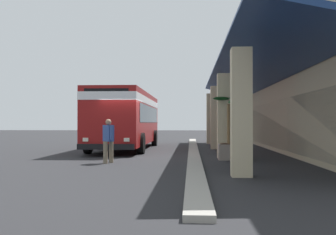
% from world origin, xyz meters
% --- Properties ---
extents(ground, '(120.00, 120.00, 0.00)m').
position_xyz_m(ground, '(0.00, 8.00, 0.00)').
color(ground, '#262628').
extents(curb_strip, '(28.06, 0.50, 0.12)m').
position_xyz_m(curb_strip, '(-1.88, 2.82, 0.06)').
color(curb_strip, '#9E998E').
rests_on(curb_strip, ground).
extents(transit_bus, '(11.22, 2.87, 3.34)m').
position_xyz_m(transit_bus, '(-4.67, -0.92, 1.85)').
color(transit_bus, maroon).
rests_on(transit_bus, ground).
extents(pedestrian, '(0.58, 0.47, 1.61)m').
position_xyz_m(pedestrian, '(3.46, -0.32, 0.90)').
color(pedestrian, '#726651').
rests_on(pedestrian, ground).
extents(potted_palm, '(1.58, 1.46, 2.53)m').
position_xyz_m(potted_palm, '(1.81, 4.22, 0.63)').
color(potted_palm, gray).
rests_on(potted_palm, ground).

